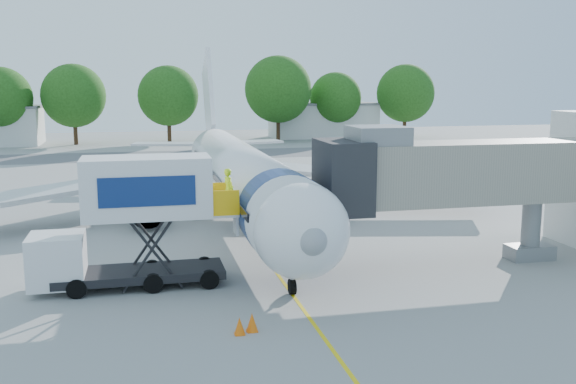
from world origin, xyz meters
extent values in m
plane|color=gray|center=(0.00, 0.00, 0.00)|extent=(160.00, 160.00, 0.00)
cube|color=yellow|center=(0.00, 0.00, 0.01)|extent=(0.15, 70.00, 0.01)
cube|color=#59595B|center=(0.00, 42.00, 0.00)|extent=(120.00, 10.00, 0.01)
cylinder|color=white|center=(0.00, 3.00, 3.00)|extent=(3.70, 28.00, 3.70)
sphere|color=white|center=(0.00, -11.00, 3.00)|extent=(3.70, 3.70, 3.70)
sphere|color=gray|center=(0.00, -12.55, 3.00)|extent=(1.10, 1.10, 1.10)
cone|color=white|center=(0.00, 20.00, 3.00)|extent=(3.70, 6.00, 3.70)
cube|color=white|center=(0.00, 21.00, 7.20)|extent=(0.35, 7.26, 8.29)
cube|color=#BBBDC0|center=(9.00, 6.50, 2.30)|extent=(16.17, 9.32, 1.42)
cube|color=#BBBDC0|center=(-9.00, 6.50, 2.30)|extent=(16.17, 9.32, 1.42)
cylinder|color=#999BA0|center=(5.50, 4.50, 1.30)|extent=(2.10, 3.60, 2.10)
cylinder|color=#999BA0|center=(-5.50, 4.50, 1.30)|extent=(2.10, 3.60, 2.10)
cube|color=black|center=(0.00, -11.30, 3.45)|extent=(2.60, 1.39, 0.81)
cylinder|color=navy|center=(0.00, -8.00, 3.00)|extent=(3.73, 2.00, 3.73)
cylinder|color=silver|center=(0.00, -9.50, 0.75)|extent=(0.16, 0.16, 1.50)
cylinder|color=black|center=(0.00, -9.50, 0.32)|extent=(0.25, 0.64, 0.64)
cylinder|color=black|center=(2.60, 6.00, 0.45)|extent=(0.35, 0.90, 0.90)
cylinder|color=black|center=(-2.60, 6.00, 0.45)|extent=(0.35, 0.90, 0.90)
cube|color=gray|center=(9.00, -7.00, 4.40)|extent=(13.60, 2.60, 2.80)
cube|color=black|center=(2.90, -7.00, 4.40)|extent=(2.00, 3.20, 3.20)
cube|color=slate|center=(4.50, -7.00, 6.20)|extent=(2.40, 2.40, 0.80)
cylinder|color=slate|center=(12.50, -7.00, 1.50)|extent=(0.90, 0.90, 3.00)
cube|color=slate|center=(12.50, -7.00, 0.35)|extent=(2.20, 1.20, 0.70)
cylinder|color=black|center=(11.60, -7.00, 0.35)|extent=(0.30, 0.70, 0.70)
cylinder|color=black|center=(13.40, -7.00, 0.35)|extent=(0.30, 0.70, 0.70)
cube|color=black|center=(-6.00, -7.00, 0.55)|extent=(7.00, 2.30, 0.35)
cube|color=silver|center=(-9.30, -7.00, 1.35)|extent=(2.20, 2.20, 2.10)
cube|color=black|center=(-9.30, -7.00, 1.80)|extent=(1.90, 2.10, 0.70)
cube|color=silver|center=(-5.60, -7.00, 4.25)|extent=(5.20, 2.40, 2.50)
cube|color=navy|center=(-5.60, -8.22, 4.25)|extent=(3.80, 0.04, 1.20)
cube|color=silver|center=(-2.45, -7.00, 3.05)|extent=(1.10, 2.20, 0.10)
cube|color=#FFB90D|center=(-2.45, -8.05, 3.60)|extent=(1.10, 0.06, 1.10)
cube|color=#FFB90D|center=(-2.45, -5.95, 3.60)|extent=(1.10, 0.06, 1.10)
cylinder|color=black|center=(-3.20, -8.05, 0.40)|extent=(0.80, 0.25, 0.80)
cylinder|color=black|center=(-3.20, -5.95, 0.40)|extent=(0.80, 0.25, 0.80)
cylinder|color=black|center=(-8.50, -8.05, 0.40)|extent=(0.80, 0.25, 0.80)
cylinder|color=black|center=(-8.50, -5.95, 0.40)|extent=(0.80, 0.25, 0.80)
imported|color=#BFEB18|center=(-2.19, -7.00, 4.01)|extent=(0.61, 0.76, 1.81)
cube|color=silver|center=(-3.29, -15.39, 0.69)|extent=(3.74, 2.44, 1.38)
cube|color=navy|center=(-3.29, -15.39, 1.13)|extent=(2.27, 2.04, 0.34)
cylinder|color=black|center=(-4.50, -16.35, 0.34)|extent=(0.73, 0.38, 0.69)
cylinder|color=black|center=(-4.78, -15.00, 0.34)|extent=(0.73, 0.38, 0.69)
cylinder|color=black|center=(-1.79, -15.79, 0.34)|extent=(0.73, 0.38, 0.69)
cylinder|color=black|center=(-2.07, -14.44, 0.34)|extent=(0.73, 0.38, 0.69)
cone|color=orange|center=(-2.26, -13.00, 0.33)|extent=(0.41, 0.41, 0.66)
cube|color=orange|center=(-2.26, -13.00, 0.02)|extent=(0.38, 0.38, 0.04)
cone|color=orange|center=(-2.73, -13.18, 0.31)|extent=(0.39, 0.39, 0.61)
cube|color=orange|center=(-2.73, -13.18, 0.02)|extent=(0.35, 0.35, 0.04)
cube|color=silver|center=(22.00, 62.00, 2.50)|extent=(16.00, 7.00, 5.00)
cube|color=slate|center=(22.00, 62.00, 5.15)|extent=(16.40, 7.40, 0.30)
cylinder|color=#382314|center=(-23.50, 57.84, 1.85)|extent=(0.56, 0.56, 3.70)
sphere|color=#1F4612|center=(-23.50, 57.84, 6.38)|extent=(8.23, 8.23, 8.23)
cylinder|color=#382314|center=(-14.30, 57.92, 1.93)|extent=(0.56, 0.56, 3.85)
sphere|color=#1F4612|center=(-14.30, 57.92, 6.64)|extent=(8.56, 8.56, 8.56)
cylinder|color=#382314|center=(-1.67, 58.53, 1.90)|extent=(0.56, 0.56, 3.80)
sphere|color=#1F4612|center=(-1.67, 58.53, 6.55)|extent=(8.45, 8.45, 8.45)
cylinder|color=#382314|center=(13.78, 56.99, 2.16)|extent=(0.56, 0.56, 4.31)
sphere|color=#1F4612|center=(13.78, 56.99, 7.42)|extent=(9.58, 9.58, 9.58)
cylinder|color=#382314|center=(23.34, 59.97, 1.76)|extent=(0.56, 0.56, 3.51)
sphere|color=#1F4612|center=(23.34, 59.97, 6.05)|extent=(7.80, 7.80, 7.80)
cylinder|color=#382314|center=(33.77, 57.91, 1.97)|extent=(0.56, 0.56, 3.93)
sphere|color=#1F4612|center=(33.77, 57.91, 6.77)|extent=(8.74, 8.74, 8.74)
camera|label=1|loc=(-5.82, -33.84, 8.56)|focal=40.00mm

